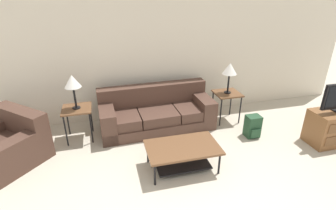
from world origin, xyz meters
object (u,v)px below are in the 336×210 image
object	(u,v)px
armchair	(6,146)
backpack	(253,126)
couch	(156,113)
table_lamp_left	(72,82)
coffee_table	(183,152)
table_lamp_right	(230,69)
side_table_left	(77,112)
side_table_right	(227,96)

from	to	relation	value
armchair	backpack	bearing A→B (deg)	-4.23
couch	table_lamp_left	xyz separation A→B (m)	(-1.48, -0.09, 0.83)
couch	coffee_table	world-z (taller)	couch
table_lamp_left	backpack	distance (m)	3.38
table_lamp_left	table_lamp_right	world-z (taller)	same
table_lamp_right	backpack	size ratio (longest dim) A/B	1.46
couch	table_lamp_right	size ratio (longest dim) A/B	3.62
couch	armchair	xyz separation A→B (m)	(-2.59, -0.51, -0.02)
coffee_table	table_lamp_left	bearing A→B (deg)	140.21
armchair	side_table_left	world-z (taller)	armchair
coffee_table	table_lamp_right	xyz separation A→B (m)	(1.38, 1.33, 0.83)
armchair	side_table_left	distance (m)	1.22
side_table_left	table_lamp_left	xyz separation A→B (m)	(0.00, -0.00, 0.57)
table_lamp_left	table_lamp_right	bearing A→B (deg)	0.00
table_lamp_left	backpack	bearing A→B (deg)	-13.17
coffee_table	couch	bearing A→B (deg)	94.43
table_lamp_right	side_table_right	bearing A→B (deg)	63.43
backpack	side_table_left	bearing A→B (deg)	166.83
coffee_table	side_table_right	size ratio (longest dim) A/B	1.78
couch	coffee_table	xyz separation A→B (m)	(0.11, -1.41, 0.00)
armchair	side_table_left	bearing A→B (deg)	21.01
side_table_left	backpack	distance (m)	3.27
armchair	side_table_right	world-z (taller)	armchair
table_lamp_right	side_table_left	bearing A→B (deg)	180.00
table_lamp_left	backpack	size ratio (longest dim) A/B	1.46
couch	table_lamp_right	distance (m)	1.70
coffee_table	backpack	world-z (taller)	backpack
backpack	table_lamp_left	bearing A→B (deg)	166.83
coffee_table	table_lamp_left	distance (m)	2.23
couch	side_table_right	bearing A→B (deg)	-3.43
table_lamp_right	backpack	bearing A→B (deg)	-74.78
couch	coffee_table	size ratio (longest dim) A/B	2.02
side_table_right	backpack	bearing A→B (deg)	-74.78
side_table_left	table_lamp_left	size ratio (longest dim) A/B	1.01
armchair	side_table_left	size ratio (longest dim) A/B	2.37
armchair	coffee_table	size ratio (longest dim) A/B	1.34
side_table_left	table_lamp_left	distance (m)	0.57
side_table_left	coffee_table	bearing A→B (deg)	-39.79
couch	side_table_right	world-z (taller)	couch
armchair	table_lamp_right	world-z (taller)	table_lamp_right
side_table_right	table_lamp_right	world-z (taller)	table_lamp_right
couch	armchair	bearing A→B (deg)	-168.77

